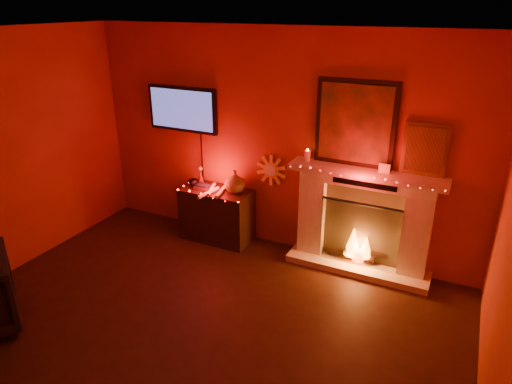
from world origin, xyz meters
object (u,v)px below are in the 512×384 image
at_px(console_table, 218,212).
at_px(tv, 183,109).
at_px(sunburst_clock, 271,170).
at_px(fireplace, 363,211).

bearing_deg(console_table, tv, 162.06).
height_order(tv, console_table, tv).
bearing_deg(tv, sunburst_clock, 1.24).
xyz_separation_m(sunburst_clock, console_table, (-0.66, -0.22, -0.61)).
height_order(fireplace, tv, fireplace).
height_order(tv, sunburst_clock, tv).
distance_m(fireplace, console_table, 1.88).
xyz_separation_m(fireplace, tv, (-2.44, 0.06, 0.92)).
relative_size(tv, console_table, 1.26).
height_order(fireplace, console_table, fireplace).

